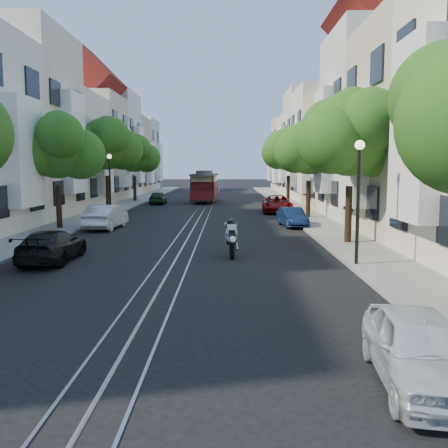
{
  "coord_description": "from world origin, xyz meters",
  "views": [
    {
      "loc": [
        1.93,
        -12.74,
        3.39
      ],
      "look_at": [
        1.78,
        6.33,
        1.21
      ],
      "focal_mm": 40.0,
      "sensor_mm": 36.0,
      "label": 1
    }
  ],
  "objects_px": {
    "parked_car_e_far": "(277,204)",
    "tree_w_c": "(107,145)",
    "tree_w_d": "(135,155)",
    "parked_car_w_far": "(158,198)",
    "tree_e_c": "(310,148)",
    "cable_car": "(205,185)",
    "sportbike_rider": "(231,235)",
    "tree_e_b": "(352,136)",
    "parked_car_e_near": "(420,349)",
    "lamp_west": "(110,175)",
    "parked_car_e_mid": "(292,217)",
    "parked_car_w_near": "(52,246)",
    "tree_w_b": "(58,148)",
    "tree_e_d": "(289,150)",
    "lamp_east": "(359,183)",
    "parked_car_w_mid": "(106,217)"
  },
  "relations": [
    {
      "from": "parked_car_w_far",
      "to": "lamp_east",
      "type": "bearing_deg",
      "value": 109.48
    },
    {
      "from": "parked_car_e_far",
      "to": "parked_car_w_near",
      "type": "height_order",
      "value": "parked_car_e_far"
    },
    {
      "from": "tree_e_b",
      "to": "parked_car_e_mid",
      "type": "distance_m",
      "value": 7.98
    },
    {
      "from": "parked_car_e_mid",
      "to": "parked_car_w_far",
      "type": "xyz_separation_m",
      "value": [
        -10.11,
        17.44,
        0.04
      ]
    },
    {
      "from": "tree_e_d",
      "to": "tree_w_c",
      "type": "bearing_deg",
      "value": -157.38
    },
    {
      "from": "sportbike_rider",
      "to": "parked_car_w_far",
      "type": "xyz_separation_m",
      "value": [
        -6.56,
        26.85,
        -0.2
      ]
    },
    {
      "from": "cable_car",
      "to": "parked_car_e_mid",
      "type": "bearing_deg",
      "value": -71.29
    },
    {
      "from": "tree_w_d",
      "to": "parked_car_w_far",
      "type": "bearing_deg",
      "value": -48.42
    },
    {
      "from": "tree_w_c",
      "to": "sportbike_rider",
      "type": "xyz_separation_m",
      "value": [
        9.19,
        -18.82,
        -4.28
      ]
    },
    {
      "from": "tree_e_c",
      "to": "cable_car",
      "type": "bearing_deg",
      "value": 115.76
    },
    {
      "from": "parked_car_w_mid",
      "to": "sportbike_rider",
      "type": "bearing_deg",
      "value": 133.27
    },
    {
      "from": "tree_e_b",
      "to": "sportbike_rider",
      "type": "distance_m",
      "value": 7.12
    },
    {
      "from": "tree_w_b",
      "to": "parked_car_w_near",
      "type": "height_order",
      "value": "tree_w_b"
    },
    {
      "from": "tree_w_b",
      "to": "tree_w_d",
      "type": "bearing_deg",
      "value": 90.0
    },
    {
      "from": "tree_w_b",
      "to": "parked_car_w_mid",
      "type": "height_order",
      "value": "tree_w_b"
    },
    {
      "from": "parked_car_e_far",
      "to": "tree_w_c",
      "type": "bearing_deg",
      "value": -179.59
    },
    {
      "from": "parked_car_e_near",
      "to": "parked_car_w_mid",
      "type": "distance_m",
      "value": 22.04
    },
    {
      "from": "lamp_west",
      "to": "parked_car_e_near",
      "type": "xyz_separation_m",
      "value": [
        11.22,
        -27.25,
        -2.26
      ]
    },
    {
      "from": "tree_w_b",
      "to": "parked_car_w_far",
      "type": "bearing_deg",
      "value": 82.12
    },
    {
      "from": "tree_e_d",
      "to": "tree_w_c",
      "type": "distance_m",
      "value": 15.6
    },
    {
      "from": "tree_w_b",
      "to": "parked_car_e_mid",
      "type": "relative_size",
      "value": 1.89
    },
    {
      "from": "lamp_west",
      "to": "parked_car_e_mid",
      "type": "xyz_separation_m",
      "value": [
        11.9,
        -6.43,
        -2.3
      ]
    },
    {
      "from": "tree_e_c",
      "to": "tree_w_d",
      "type": "height_order",
      "value": "same"
    },
    {
      "from": "tree_w_d",
      "to": "sportbike_rider",
      "type": "distance_m",
      "value": 31.43
    },
    {
      "from": "tree_e_d",
      "to": "tree_w_b",
      "type": "xyz_separation_m",
      "value": [
        -14.4,
        -17.0,
        -0.47
      ]
    },
    {
      "from": "parked_car_e_near",
      "to": "parked_car_w_far",
      "type": "xyz_separation_m",
      "value": [
        -9.42,
        38.25,
        0.01
      ]
    },
    {
      "from": "lamp_east",
      "to": "parked_car_e_mid",
      "type": "height_order",
      "value": "lamp_east"
    },
    {
      "from": "lamp_east",
      "to": "parked_car_e_far",
      "type": "height_order",
      "value": "lamp_east"
    },
    {
      "from": "tree_e_d",
      "to": "tree_w_d",
      "type": "xyz_separation_m",
      "value": [
        -14.4,
        5.0,
        -0.27
      ]
    },
    {
      "from": "tree_w_b",
      "to": "tree_w_c",
      "type": "xyz_separation_m",
      "value": [
        0.0,
        11.0,
        0.67
      ]
    },
    {
      "from": "tree_w_b",
      "to": "sportbike_rider",
      "type": "distance_m",
      "value": 12.59
    },
    {
      "from": "lamp_west",
      "to": "parked_car_e_far",
      "type": "distance_m",
      "value": 12.35
    },
    {
      "from": "tree_e_b",
      "to": "tree_w_d",
      "type": "bearing_deg",
      "value": 118.07
    },
    {
      "from": "tree_e_d",
      "to": "tree_w_d",
      "type": "distance_m",
      "value": 15.25
    },
    {
      "from": "cable_car",
      "to": "tree_e_d",
      "type": "bearing_deg",
      "value": -29.67
    },
    {
      "from": "tree_w_b",
      "to": "tree_w_d",
      "type": "relative_size",
      "value": 0.96
    },
    {
      "from": "tree_w_c",
      "to": "cable_car",
      "type": "height_order",
      "value": "tree_w_c"
    },
    {
      "from": "tree_w_d",
      "to": "parked_car_w_mid",
      "type": "bearing_deg",
      "value": -83.76
    },
    {
      "from": "tree_e_b",
      "to": "parked_car_e_far",
      "type": "height_order",
      "value": "tree_e_b"
    },
    {
      "from": "tree_e_b",
      "to": "parked_car_e_near",
      "type": "xyz_separation_m",
      "value": [
        -2.34,
        -14.22,
        -4.15
      ]
    },
    {
      "from": "tree_e_c",
      "to": "tree_w_c",
      "type": "xyz_separation_m",
      "value": [
        -14.4,
        5.0,
        0.47
      ]
    },
    {
      "from": "tree_w_c",
      "to": "lamp_west",
      "type": "bearing_deg",
      "value": -74.25
    },
    {
      "from": "lamp_east",
      "to": "parked_car_w_far",
      "type": "xyz_separation_m",
      "value": [
        -10.81,
        29.01,
        -2.25
      ]
    },
    {
      "from": "parked_car_w_mid",
      "to": "parked_car_w_far",
      "type": "xyz_separation_m",
      "value": [
        0.29,
        18.47,
        -0.08
      ]
    },
    {
      "from": "parked_car_e_near",
      "to": "parked_car_w_near",
      "type": "height_order",
      "value": "parked_car_e_near"
    },
    {
      "from": "parked_car_w_near",
      "to": "tree_w_b",
      "type": "bearing_deg",
      "value": -73.35
    },
    {
      "from": "sportbike_rider",
      "to": "tree_w_c",
      "type": "bearing_deg",
      "value": 113.28
    },
    {
      "from": "tree_w_b",
      "to": "tree_w_c",
      "type": "relative_size",
      "value": 0.88
    },
    {
      "from": "tree_w_b",
      "to": "parked_car_w_far",
      "type": "height_order",
      "value": "tree_w_b"
    },
    {
      "from": "tree_w_d",
      "to": "lamp_west",
      "type": "distance_m",
      "value": 14.11
    }
  ]
}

